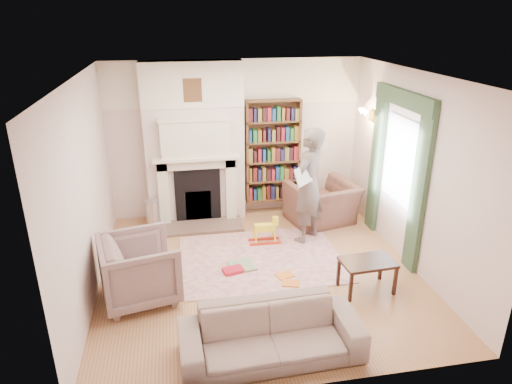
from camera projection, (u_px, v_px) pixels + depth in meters
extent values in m
plane|color=#9A653D|center=(259.00, 271.00, 6.67)|extent=(4.50, 4.50, 0.00)
plane|color=white|center=(260.00, 75.00, 5.64)|extent=(4.50, 4.50, 0.00)
plane|color=silver|center=(236.00, 139.00, 8.21)|extent=(4.50, 0.00, 4.50)
plane|color=silver|center=(306.00, 267.00, 4.10)|extent=(4.50, 0.00, 4.50)
plane|color=silver|center=(85.00, 193.00, 5.78)|extent=(0.00, 4.50, 4.50)
plane|color=silver|center=(413.00, 172.00, 6.53)|extent=(0.00, 4.50, 4.50)
cube|color=silver|center=(195.00, 144.00, 7.93)|extent=(1.70, 0.35, 2.80)
cube|color=silver|center=(196.00, 158.00, 7.73)|extent=(1.47, 0.24, 0.05)
cube|color=black|center=(198.00, 196.00, 8.08)|extent=(0.80, 0.06, 0.96)
cube|color=silver|center=(195.00, 139.00, 7.63)|extent=(1.15, 0.18, 0.62)
cube|color=brown|center=(273.00, 151.00, 8.29)|extent=(1.00, 0.24, 1.85)
cube|color=silver|center=(400.00, 160.00, 6.88)|extent=(0.02, 0.90, 1.30)
cube|color=#314C33|center=(419.00, 192.00, 6.32)|extent=(0.07, 0.32, 2.40)
cube|color=#314C33|center=(376.00, 162.00, 7.60)|extent=(0.07, 0.32, 2.40)
cube|color=#314C33|center=(404.00, 98.00, 6.53)|extent=(0.09, 1.70, 0.24)
cube|color=beige|center=(261.00, 258.00, 7.00)|extent=(2.43, 1.88, 0.01)
imported|color=#54312C|center=(322.00, 203.00, 8.11)|extent=(1.32, 1.22, 0.73)
imported|color=gray|center=(140.00, 269.00, 5.90)|extent=(1.13, 1.11, 0.87)
imported|color=gray|center=(271.00, 334.00, 4.93)|extent=(2.00, 0.84, 0.58)
imported|color=#5C4F49|center=(308.00, 186.00, 7.27)|extent=(0.82, 0.81, 1.90)
cube|color=silver|center=(303.00, 175.00, 6.97)|extent=(0.37, 0.36, 0.27)
cylinder|color=#B3B6BC|center=(153.00, 215.00, 7.85)|extent=(0.28, 0.28, 0.55)
cube|color=#DEE751|center=(242.00, 266.00, 6.76)|extent=(0.42, 0.42, 0.03)
cube|color=#B5142A|center=(233.00, 270.00, 6.62)|extent=(0.33, 0.26, 0.05)
cube|color=red|center=(291.00, 283.00, 6.34)|extent=(0.28, 0.25, 0.02)
cube|color=red|center=(285.00, 275.00, 6.53)|extent=(0.28, 0.24, 0.02)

